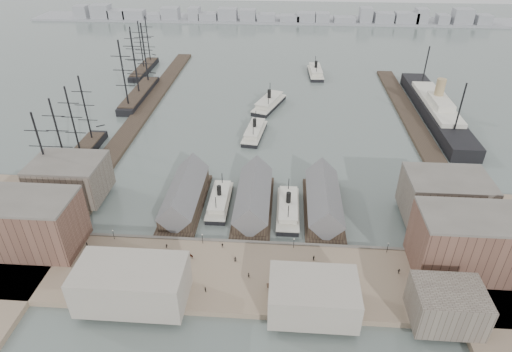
# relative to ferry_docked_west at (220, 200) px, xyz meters

# --- Properties ---
(ground) EXTENTS (900.00, 900.00, 0.00)m
(ground) POSITION_rel_ferry_docked_west_xyz_m (13.00, -17.82, -2.13)
(ground) COLOR #505D58
(ground) RESTS_ON ground
(quay) EXTENTS (180.00, 30.00, 2.00)m
(quay) POSITION_rel_ferry_docked_west_xyz_m (13.00, -37.82, -1.13)
(quay) COLOR #806B56
(quay) RESTS_ON ground
(seawall) EXTENTS (180.00, 1.20, 2.30)m
(seawall) POSITION_rel_ferry_docked_west_xyz_m (13.00, -23.02, -0.98)
(seawall) COLOR #59544C
(seawall) RESTS_ON ground
(west_wharf) EXTENTS (10.00, 220.00, 1.60)m
(west_wharf) POSITION_rel_ferry_docked_west_xyz_m (-55.00, 82.18, -1.33)
(west_wharf) COLOR #2D231C
(west_wharf) RESTS_ON ground
(east_wharf) EXTENTS (10.00, 180.00, 1.60)m
(east_wharf) POSITION_rel_ferry_docked_west_xyz_m (91.00, 72.18, -1.33)
(east_wharf) COLOR #2D231C
(east_wharf) RESTS_ON ground
(ferry_shed_west) EXTENTS (14.00, 42.00, 12.60)m
(ferry_shed_west) POSITION_rel_ferry_docked_west_xyz_m (-13.00, -0.94, 2.51)
(ferry_shed_west) COLOR #2D231C
(ferry_shed_west) RESTS_ON ground
(ferry_shed_center) EXTENTS (14.00, 42.00, 12.60)m
(ferry_shed_center) POSITION_rel_ferry_docked_west_xyz_m (13.00, -0.94, 2.51)
(ferry_shed_center) COLOR #2D231C
(ferry_shed_center) RESTS_ON ground
(ferry_shed_east) EXTENTS (14.00, 42.00, 12.60)m
(ferry_shed_east) POSITION_rel_ferry_docked_west_xyz_m (39.00, -0.94, 2.51)
(ferry_shed_east) COLOR #2D231C
(ferry_shed_east) RESTS_ON ground
(warehouse_west_front) EXTENTS (32.00, 18.00, 18.00)m
(warehouse_west_front) POSITION_rel_ferry_docked_west_xyz_m (-57.00, -29.82, 8.87)
(warehouse_west_front) COLOR brown
(warehouse_west_front) RESTS_ON west_land
(warehouse_west_back) EXTENTS (26.00, 20.00, 14.00)m
(warehouse_west_back) POSITION_rel_ferry_docked_west_xyz_m (-57.00, 0.18, 6.87)
(warehouse_west_back) COLOR #60564C
(warehouse_west_back) RESTS_ON west_land
(warehouse_east_front) EXTENTS (30.00, 18.00, 19.00)m
(warehouse_east_front) POSITION_rel_ferry_docked_west_xyz_m (79.00, -29.82, 9.37)
(warehouse_east_front) COLOR brown
(warehouse_east_front) RESTS_ON east_land
(warehouse_east_back) EXTENTS (28.00, 20.00, 15.00)m
(warehouse_east_back) POSITION_rel_ferry_docked_west_xyz_m (81.00, -2.82, 7.37)
(warehouse_east_back) COLOR #60564C
(warehouse_east_back) RESTS_ON east_land
(street_bldg_center) EXTENTS (24.00, 16.00, 10.00)m
(street_bldg_center) POSITION_rel_ferry_docked_west_xyz_m (33.00, -49.82, 4.87)
(street_bldg_center) COLOR gray
(street_bldg_center) RESTS_ON quay
(street_bldg_west) EXTENTS (30.00, 16.00, 12.00)m
(street_bldg_west) POSITION_rel_ferry_docked_west_xyz_m (-17.00, -49.82, 5.87)
(street_bldg_west) COLOR gray
(street_bldg_west) RESTS_ON quay
(street_bldg_east) EXTENTS (18.00, 14.00, 11.00)m
(street_bldg_east) POSITION_rel_ferry_docked_west_xyz_m (68.00, -50.82, 5.37)
(street_bldg_east) COLOR #60564C
(street_bldg_east) RESTS_ON quay
(lamp_post_far_w) EXTENTS (0.44, 0.44, 3.92)m
(lamp_post_far_w) POSITION_rel_ferry_docked_west_xyz_m (-32.00, -24.82, 2.58)
(lamp_post_far_w) COLOR black
(lamp_post_far_w) RESTS_ON quay
(lamp_post_near_w) EXTENTS (0.44, 0.44, 3.92)m
(lamp_post_near_w) POSITION_rel_ferry_docked_west_xyz_m (-2.00, -24.82, 2.58)
(lamp_post_near_w) COLOR black
(lamp_post_near_w) RESTS_ON quay
(lamp_post_near_e) EXTENTS (0.44, 0.44, 3.92)m
(lamp_post_near_e) POSITION_rel_ferry_docked_west_xyz_m (28.00, -24.82, 2.58)
(lamp_post_near_e) COLOR black
(lamp_post_near_e) RESTS_ON quay
(lamp_post_far_e) EXTENTS (0.44, 0.44, 3.92)m
(lamp_post_far_e) POSITION_rel_ferry_docked_west_xyz_m (58.00, -24.82, 2.58)
(lamp_post_far_e) COLOR black
(lamp_post_far_e) RESTS_ON quay
(far_shore) EXTENTS (500.00, 40.00, 15.72)m
(far_shore) POSITION_rel_ferry_docked_west_xyz_m (10.93, 316.32, 1.77)
(far_shore) COLOR gray
(far_shore) RESTS_ON ground
(ferry_docked_west) EXTENTS (7.65, 25.49, 9.11)m
(ferry_docked_west) POSITION_rel_ferry_docked_west_xyz_m (0.00, 0.00, 0.00)
(ferry_docked_west) COLOR black
(ferry_docked_west) RESTS_ON ground
(ferry_docked_east) EXTENTS (8.15, 27.15, 9.70)m
(ferry_docked_east) POSITION_rel_ferry_docked_west_xyz_m (26.00, -3.48, 0.14)
(ferry_docked_east) COLOR black
(ferry_docked_east) RESTS_ON ground
(ferry_open_near) EXTENTS (11.58, 28.00, 9.71)m
(ferry_open_near) POSITION_rel_ferry_docked_west_xyz_m (8.87, 59.65, 0.14)
(ferry_open_near) COLOR black
(ferry_open_near) RESTS_ON ground
(ferry_open_mid) EXTENTS (19.29, 32.47, 11.12)m
(ferry_open_mid) POSITION_rel_ferry_docked_west_xyz_m (14.40, 96.48, 0.47)
(ferry_open_mid) COLOR black
(ferry_open_mid) RESTS_ON ground
(ferry_open_far) EXTENTS (10.38, 29.75, 10.47)m
(ferry_open_far) POSITION_rel_ferry_docked_west_xyz_m (43.29, 154.24, 0.32)
(ferry_open_far) COLOR black
(ferry_open_far) RESTS_ON ground
(sailing_ship_near) EXTENTS (8.29, 57.14, 34.10)m
(sailing_ship_near) POSITION_rel_ferry_docked_west_xyz_m (-67.83, 24.70, 0.37)
(sailing_ship_near) COLOR black
(sailing_ship_near) RESTS_ON ground
(sailing_ship_mid) EXTENTS (9.57, 55.28, 39.33)m
(sailing_ship_mid) POSITION_rel_ferry_docked_west_xyz_m (-63.49, 104.89, 0.68)
(sailing_ship_mid) COLOR black
(sailing_ship_mid) RESTS_ON ground
(sailing_ship_far) EXTENTS (8.30, 46.10, 34.11)m
(sailing_ship_far) POSITION_rel_ferry_docked_west_xyz_m (-75.13, 153.24, 0.33)
(sailing_ship_far) COLOR black
(sailing_ship_far) RESTS_ON ground
(ocean_steamer) EXTENTS (14.24, 104.09, 20.82)m
(ocean_steamer) POSITION_rel_ferry_docked_west_xyz_m (105.00, 90.88, 2.34)
(ocean_steamer) COLOR black
(ocean_steamer) RESTS_ON ground
(tram) EXTENTS (3.82, 10.23, 3.55)m
(tram) POSITION_rel_ferry_docked_west_xyz_m (72.73, -34.56, 1.69)
(tram) COLOR black
(tram) RESTS_ON quay
(horse_cart_left) EXTENTS (4.54, 3.89, 1.60)m
(horse_cart_left) POSITION_rel_ferry_docked_west_xyz_m (-34.27, -34.04, 0.68)
(horse_cart_left) COLOR black
(horse_cart_left) RESTS_ON quay
(horse_cart_center) EXTENTS (4.85, 3.51, 1.70)m
(horse_cart_center) POSITION_rel_ferry_docked_west_xyz_m (-5.13, -32.46, 0.72)
(horse_cart_center) COLOR black
(horse_cart_center) RESTS_ON quay
(horse_cart_right) EXTENTS (4.82, 2.37, 1.69)m
(horse_cart_right) POSITION_rel_ferry_docked_west_xyz_m (23.41, -43.08, 0.71)
(horse_cart_right) COLOR black
(horse_cart_right) RESTS_ON quay
(pedestrian_0) EXTENTS (0.63, 0.47, 1.70)m
(pedestrian_0) POSITION_rel_ferry_docked_west_xyz_m (-39.64, -29.01, 0.71)
(pedestrian_0) COLOR black
(pedestrian_0) RESTS_ON quay
(pedestrian_1) EXTENTS (0.87, 0.72, 1.67)m
(pedestrian_1) POSITION_rel_ferry_docked_west_xyz_m (-20.53, -37.25, 0.70)
(pedestrian_1) COLOR black
(pedestrian_1) RESTS_ON quay
(pedestrian_2) EXTENTS (0.99, 1.17, 1.57)m
(pedestrian_2) POSITION_rel_ferry_docked_west_xyz_m (-13.31, -27.96, 0.65)
(pedestrian_2) COLOR black
(pedestrian_2) RESTS_ON quay
(pedestrian_3) EXTENTS (0.80, 1.13, 1.78)m
(pedestrian_3) POSITION_rel_ferry_docked_west_xyz_m (2.54, -45.66, 0.76)
(pedestrian_3) COLOR black
(pedestrian_3) RESTS_ON quay
(pedestrian_4) EXTENTS (0.99, 0.77, 1.79)m
(pedestrian_4) POSITION_rel_ferry_docked_west_xyz_m (9.69, -32.40, 0.76)
(pedestrian_4) COLOR black
(pedestrian_4) RESTS_ON quay
(pedestrian_5) EXTENTS (0.81, 0.75, 1.81)m
(pedestrian_5) POSITION_rel_ferry_docked_west_xyz_m (14.48, -39.05, 0.77)
(pedestrian_5) COLOR black
(pedestrian_5) RESTS_ON quay
(pedestrian_6) EXTENTS (1.08, 1.12, 1.82)m
(pedestrian_6) POSITION_rel_ferry_docked_west_xyz_m (34.31, -30.13, 0.78)
(pedestrian_6) COLOR black
(pedestrian_6) RESTS_ON quay
(pedestrian_7) EXTENTS (1.20, 0.97, 1.62)m
(pedestrian_7) POSITION_rel_ferry_docked_west_xyz_m (41.98, -41.28, 0.68)
(pedestrian_7) COLOR black
(pedestrian_7) RESTS_ON quay
(pedestrian_8) EXTENTS (1.09, 0.57, 1.77)m
(pedestrian_8) POSITION_rel_ferry_docked_west_xyz_m (59.83, -34.07, 0.75)
(pedestrian_8) COLOR black
(pedestrian_8) RESTS_ON quay
(pedestrian_9) EXTENTS (0.94, 0.82, 1.61)m
(pedestrian_9) POSITION_rel_ferry_docked_west_xyz_m (62.77, -43.44, 0.67)
(pedestrian_9) COLOR black
(pedestrian_9) RESTS_ON quay
(pedestrian_10) EXTENTS (1.06, 0.72, 1.68)m
(pedestrian_10) POSITION_rel_ferry_docked_west_xyz_m (4.75, -26.22, 0.71)
(pedestrian_10) COLOR black
(pedestrian_10) RESTS_ON quay
(pedestrian_11) EXTENTS (1.24, 0.94, 1.70)m
(pedestrian_11) POSITION_rel_ferry_docked_west_xyz_m (-22.35, -39.44, 0.71)
(pedestrian_11) COLOR black
(pedestrian_11) RESTS_ON quay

